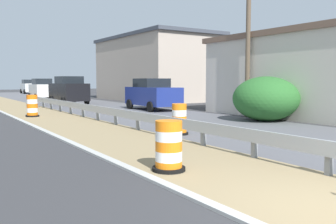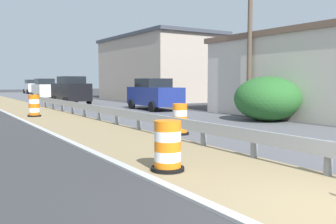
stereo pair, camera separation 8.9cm
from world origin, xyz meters
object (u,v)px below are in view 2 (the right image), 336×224
object	(u,v)px
traffic_barrel_nearest	(168,148)
traffic_barrel_mid	(34,107)
car_lead_far_lane	(71,90)
car_mid_far_lane	(154,94)
car_lead_near_lane	(44,89)
utility_pole_near	(250,39)
traffic_barrel_close	(180,121)
car_trailing_near_lane	(32,87)

from	to	relation	value
traffic_barrel_nearest	traffic_barrel_mid	size ratio (longest dim) A/B	0.92
car_lead_far_lane	car_mid_far_lane	bearing A→B (deg)	-162.65
traffic_barrel_mid	car_lead_near_lane	xyz separation A→B (m)	(4.78, 17.24, 0.52)
traffic_barrel_nearest	utility_pole_near	size ratio (longest dim) A/B	0.14
car_lead_near_lane	car_mid_far_lane	xyz separation A→B (m)	(2.85, -16.71, -0.02)
car_lead_near_lane	car_lead_far_lane	xyz separation A→B (m)	(0.03, -8.29, 0.07)
traffic_barrel_mid	car_lead_near_lane	size ratio (longest dim) A/B	0.28
car_mid_far_lane	utility_pole_near	distance (m)	7.52
traffic_barrel_mid	car_mid_far_lane	size ratio (longest dim) A/B	0.26
traffic_barrel_close	car_lead_near_lane	bearing A→B (deg)	85.85
traffic_barrel_mid	car_mid_far_lane	distance (m)	7.67
traffic_barrel_mid	traffic_barrel_close	bearing A→B (deg)	-73.16
car_lead_far_lane	car_lead_near_lane	bearing A→B (deg)	-0.93
traffic_barrel_mid	utility_pole_near	xyz separation A→B (m)	(9.41, -6.14, 3.48)
car_lead_far_lane	traffic_barrel_mid	bearing A→B (deg)	150.59
traffic_barrel_nearest	car_lead_near_lane	distance (m)	31.19
utility_pole_near	traffic_barrel_mid	bearing A→B (deg)	146.88
car_lead_near_lane	utility_pole_near	xyz separation A→B (m)	(4.63, -23.38, 2.97)
traffic_barrel_mid	car_lead_far_lane	world-z (taller)	car_lead_far_lane
car_lead_near_lane	utility_pole_near	world-z (taller)	utility_pole_near
traffic_barrel_nearest	utility_pole_near	xyz separation A→B (m)	(9.69, 7.39, 3.53)
car_trailing_near_lane	car_mid_far_lane	size ratio (longest dim) A/B	0.99
car_trailing_near_lane	traffic_barrel_nearest	bearing A→B (deg)	-7.41
car_lead_far_lane	car_trailing_near_lane	bearing A→B (deg)	-7.06
traffic_barrel_mid	traffic_barrel_nearest	bearing A→B (deg)	-91.20
car_lead_near_lane	traffic_barrel_mid	bearing A→B (deg)	165.94
traffic_barrel_close	car_trailing_near_lane	size ratio (longest dim) A/B	0.25
car_trailing_near_lane	car_lead_far_lane	world-z (taller)	car_lead_far_lane
traffic_barrel_nearest	car_lead_near_lane	bearing A→B (deg)	80.66
traffic_barrel_close	traffic_barrel_mid	world-z (taller)	traffic_barrel_mid
car_lead_near_lane	car_lead_far_lane	bearing A→B (deg)	-178.34
traffic_barrel_mid	car_lead_near_lane	bearing A→B (deg)	74.51
car_lead_far_lane	utility_pole_near	xyz separation A→B (m)	(4.60, -15.09, 2.89)
car_mid_far_lane	utility_pole_near	world-z (taller)	utility_pole_near
car_mid_far_lane	car_lead_far_lane	bearing A→B (deg)	-160.35
car_mid_far_lane	utility_pole_near	bearing A→B (deg)	16.07
car_lead_far_lane	utility_pole_near	bearing A→B (deg)	-164.21
traffic_barrel_nearest	car_lead_near_lane	size ratio (longest dim) A/B	0.26
car_trailing_near_lane	utility_pole_near	distance (m)	42.42
traffic_barrel_nearest	car_lead_far_lane	size ratio (longest dim) A/B	0.23
car_trailing_near_lane	car_lead_far_lane	size ratio (longest dim) A/B	0.95
traffic_barrel_close	utility_pole_near	distance (m)	8.13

